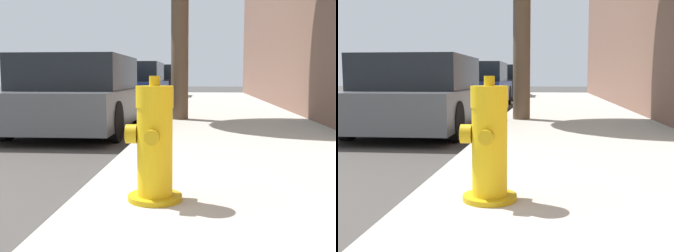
% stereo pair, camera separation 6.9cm
% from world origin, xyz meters
% --- Properties ---
extents(sidewalk_slab, '(2.93, 40.00, 0.13)m').
position_xyz_m(sidewalk_slab, '(3.52, 0.00, 0.07)').
color(sidewalk_slab, '#B7B2A8').
rests_on(sidewalk_slab, ground_plane).
extents(fire_hydrant, '(0.37, 0.36, 0.82)m').
position_xyz_m(fire_hydrant, '(2.62, 0.35, 0.50)').
color(fire_hydrant, '#C39C11').
rests_on(fire_hydrant, sidewalk_slab).
extents(parked_car_near, '(1.86, 4.01, 1.31)m').
position_xyz_m(parked_car_near, '(0.80, 4.84, 0.63)').
color(parked_car_near, '#4C5156').
rests_on(parked_car_near, ground_plane).
extents(parked_car_mid, '(1.87, 3.96, 1.40)m').
position_xyz_m(parked_car_mid, '(0.76, 10.85, 0.67)').
color(parked_car_mid, navy).
rests_on(parked_car_mid, ground_plane).
extents(parked_car_far, '(1.86, 4.13, 1.45)m').
position_xyz_m(parked_car_far, '(0.92, 15.94, 0.69)').
color(parked_car_far, black).
rests_on(parked_car_far, ground_plane).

